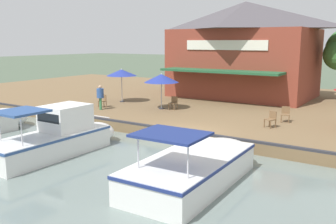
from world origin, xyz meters
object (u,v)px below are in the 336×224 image
Objects in this scene: motorboat_far_downstream at (199,165)px; tree_upstream_bank at (235,31)px; cafe_chair_mid_patio at (174,102)px; person_near_entrance at (100,95)px; motorboat_distant_upstream at (61,136)px; cafe_chair_beside_entrance at (271,118)px; waterfront_restaurant at (244,49)px; cafe_chair_back_row_seat at (285,113)px; patio_umbrella_far_corner at (122,73)px; patio_umbrella_back_row at (161,78)px; cafe_chair_under_first_umbrella at (103,100)px.

tree_upstream_bank is (-21.61, -8.14, 5.31)m from motorboat_far_downstream.
cafe_chair_mid_patio is 4.79m from person_near_entrance.
tree_upstream_bank is (-12.60, -1.33, 4.86)m from cafe_chair_mid_patio.
cafe_chair_beside_entrance is at bearing 138.42° from motorboat_distant_upstream.
cafe_chair_mid_patio is (8.38, -1.36, -3.33)m from waterfront_restaurant.
motorboat_far_downstream is at bearing 20.64° from tree_upstream_bank.
cafe_chair_beside_entrance is at bearing -7.90° from cafe_chair_back_row_seat.
waterfront_restaurant reaches higher than patio_umbrella_far_corner.
cafe_chair_beside_entrance is at bearing 76.79° from cafe_chair_mid_patio.
cafe_chair_beside_entrance is at bearing 79.89° from patio_umbrella_back_row.
patio_umbrella_back_row reaches higher than cafe_chair_mid_patio.
person_near_entrance is 12.56m from motorboat_far_downstream.
motorboat_far_downstream reaches higher than cafe_chair_mid_patio.
patio_umbrella_far_corner reaches higher than patio_umbrella_back_row.
motorboat_distant_upstream reaches higher than cafe_chair_mid_patio.
motorboat_far_downstream is (9.61, 11.68, -2.12)m from patio_umbrella_far_corner.
patio_umbrella_far_corner reaches higher than cafe_chair_back_row_seat.
motorboat_far_downstream is (9.02, 6.82, -0.45)m from cafe_chair_mid_patio.
cafe_chair_beside_entrance is at bearing 178.57° from motorboat_far_downstream.
motorboat_distant_upstream is (9.52, -7.15, -0.27)m from cafe_chair_back_row_seat.
patio_umbrella_back_row reaches higher than cafe_chair_under_first_umbrella.
cafe_chair_under_first_umbrella is at bearing 9.10° from patio_umbrella_far_corner.
waterfront_restaurant is 13.01× the size of cafe_chair_under_first_umbrella.
waterfront_restaurant is at bearing 166.05° from patio_umbrella_back_row.
motorboat_distant_upstream is at bearing 5.40° from patio_umbrella_back_row.
waterfront_restaurant is 13.01× the size of cafe_chair_beside_entrance.
person_near_entrance is at bearing 32.40° from cafe_chair_under_first_umbrella.
cafe_chair_back_row_seat is 11.54m from person_near_entrance.
cafe_chair_mid_patio is at bearing -9.24° from waterfront_restaurant.
cafe_chair_back_row_seat is 1.00× the size of cafe_chair_beside_entrance.
tree_upstream_bank is (-15.24, 2.64, 4.35)m from person_near_entrance.
cafe_chair_back_row_seat is at bearing 99.31° from cafe_chair_under_first_umbrella.
cafe_chair_back_row_seat is 15.92m from tree_upstream_bank.
motorboat_distant_upstream is (9.44, 0.08, -0.27)m from cafe_chair_mid_patio.
waterfront_restaurant is at bearing 170.76° from cafe_chair_mid_patio.
cafe_chair_mid_patio and cafe_chair_under_first_umbrella have the same top height.
patio_umbrella_back_row is at bearing -100.11° from cafe_chair_beside_entrance.
waterfront_restaurant is at bearing -144.67° from cafe_chair_back_row_seat.
person_near_entrance reaches higher than cafe_chair_back_row_seat.
motorboat_far_downstream is (8.76, 7.60, -2.00)m from patio_umbrella_back_row.
patio_umbrella_back_row is 2.75× the size of cafe_chair_mid_patio.
person_near_entrance is at bearing -84.80° from cafe_chair_beside_entrance.
tree_upstream_bank is at bearing -147.46° from waterfront_restaurant.
cafe_chair_under_first_umbrella is 11.48m from cafe_chair_beside_entrance.
tree_upstream_bank reaches higher than cafe_chair_mid_patio.
patio_umbrella_back_row reaches higher than motorboat_distant_upstream.
cafe_chair_beside_entrance is 0.53× the size of person_near_entrance.
cafe_chair_back_row_seat and cafe_chair_under_first_umbrella have the same top height.
patio_umbrella_far_corner is 0.33× the size of tree_upstream_bank.
person_near_entrance is 0.25× the size of motorboat_distant_upstream.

